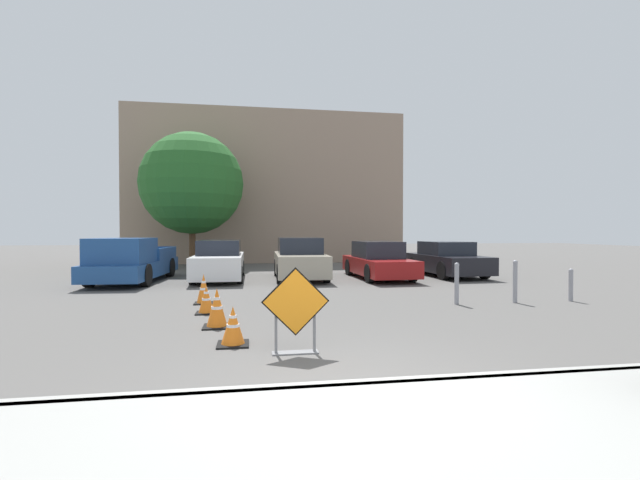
{
  "coord_description": "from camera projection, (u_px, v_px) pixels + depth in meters",
  "views": [
    {
      "loc": [
        -1.11,
        -4.64,
        1.83
      ],
      "look_at": [
        0.75,
        7.0,
        1.6
      ],
      "focal_mm": 24.0,
      "sensor_mm": 36.0,
      "label": 1
    }
  ],
  "objects": [
    {
      "name": "bollard_second",
      "position": [
        515.0,
        280.0,
        10.97
      ],
      "size": [
        0.12,
        0.12,
        1.1
      ],
      "color": "gray",
      "rests_on": "ground_plane"
    },
    {
      "name": "pickup_truck",
      "position": [
        131.0,
        262.0,
        15.34
      ],
      "size": [
        2.28,
        5.38,
        1.61
      ],
      "rotation": [
        0.0,
        0.0,
        3.08
      ],
      "color": "navy",
      "rests_on": "ground_plane"
    },
    {
      "name": "sidewalk_strip",
      "position": [
        384.0,
        437.0,
        3.66
      ],
      "size": [
        28.03,
        2.28,
        0.14
      ],
      "color": "#999993",
      "rests_on": "ground_plane"
    },
    {
      "name": "ground_plane",
      "position": [
        285.0,
        285.0,
        14.66
      ],
      "size": [
        96.0,
        96.0,
        0.0
      ],
      "primitive_type": "plane",
      "color": "#565451"
    },
    {
      "name": "traffic_cone_second",
      "position": [
        217.0,
        308.0,
        8.16
      ],
      "size": [
        0.52,
        0.52,
        0.75
      ],
      "color": "black",
      "rests_on": "ground_plane"
    },
    {
      "name": "curb_lip",
      "position": [
        353.0,
        388.0,
        4.79
      ],
      "size": [
        28.03,
        0.2,
        0.14
      ],
      "color": "#999993",
      "rests_on": "ground_plane"
    },
    {
      "name": "traffic_cone_third",
      "position": [
        206.0,
        300.0,
        9.54
      ],
      "size": [
        0.45,
        0.45,
        0.63
      ],
      "color": "black",
      "rests_on": "ground_plane"
    },
    {
      "name": "parked_car_fourth",
      "position": [
        447.0,
        260.0,
        17.64
      ],
      "size": [
        2.05,
        4.37,
        1.42
      ],
      "rotation": [
        0.0,
        0.0,
        3.18
      ],
      "color": "black",
      "rests_on": "ground_plane"
    },
    {
      "name": "parked_car_third",
      "position": [
        378.0,
        261.0,
        16.75
      ],
      "size": [
        1.93,
        4.61,
        1.45
      ],
      "rotation": [
        0.0,
        0.0,
        3.17
      ],
      "color": "maroon",
      "rests_on": "ground_plane"
    },
    {
      "name": "bollard_nearest",
      "position": [
        457.0,
        282.0,
        10.72
      ],
      "size": [
        0.12,
        0.12,
        1.06
      ],
      "color": "gray",
      "rests_on": "ground_plane"
    },
    {
      "name": "parked_car_nearest",
      "position": [
        219.0,
        261.0,
        16.25
      ],
      "size": [
        1.81,
        4.51,
        1.5
      ],
      "rotation": [
        0.0,
        0.0,
        3.14
      ],
      "color": "white",
      "rests_on": "ground_plane"
    },
    {
      "name": "building_facade_backdrop",
      "position": [
        267.0,
        190.0,
        27.08
      ],
      "size": [
        16.22,
        5.0,
        8.97
      ],
      "color": "gray",
      "rests_on": "ground_plane"
    },
    {
      "name": "bollard_third",
      "position": [
        571.0,
        284.0,
        11.23
      ],
      "size": [
        0.12,
        0.12,
        0.86
      ],
      "color": "gray",
      "rests_on": "ground_plane"
    },
    {
      "name": "traffic_cone_fourth",
      "position": [
        204.0,
        289.0,
        10.84
      ],
      "size": [
        0.46,
        0.46,
        0.75
      ],
      "color": "black",
      "rests_on": "ground_plane"
    },
    {
      "name": "parked_car_second",
      "position": [
        300.0,
        260.0,
        16.51
      ],
      "size": [
        1.96,
        4.34,
        1.6
      ],
      "rotation": [
        0.0,
        0.0,
        3.12
      ],
      "color": "#A39984",
      "rests_on": "ground_plane"
    },
    {
      "name": "road_closed_sign",
      "position": [
        296.0,
        309.0,
        6.37
      ],
      "size": [
        1.02,
        0.2,
        1.3
      ],
      "color": "black",
      "rests_on": "ground_plane"
    },
    {
      "name": "street_tree_behind_lot",
      "position": [
        192.0,
        184.0,
        21.4
      ],
      "size": [
        5.08,
        5.08,
        6.79
      ],
      "color": "#513823",
      "rests_on": "ground_plane"
    },
    {
      "name": "traffic_cone_nearest",
      "position": [
        233.0,
        326.0,
        6.88
      ],
      "size": [
        0.51,
        0.51,
        0.63
      ],
      "color": "black",
      "rests_on": "ground_plane"
    }
  ]
}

